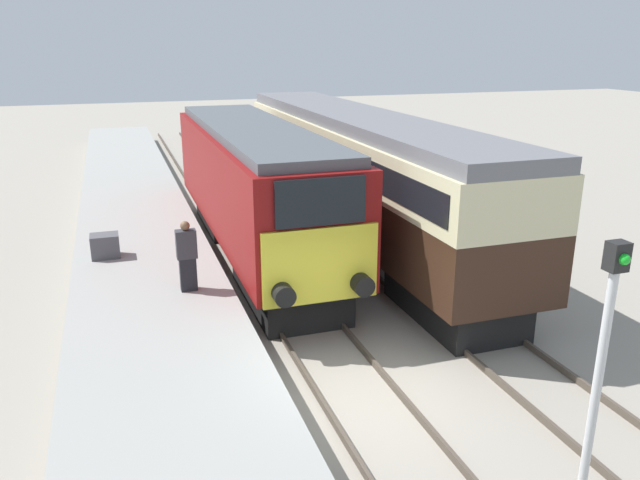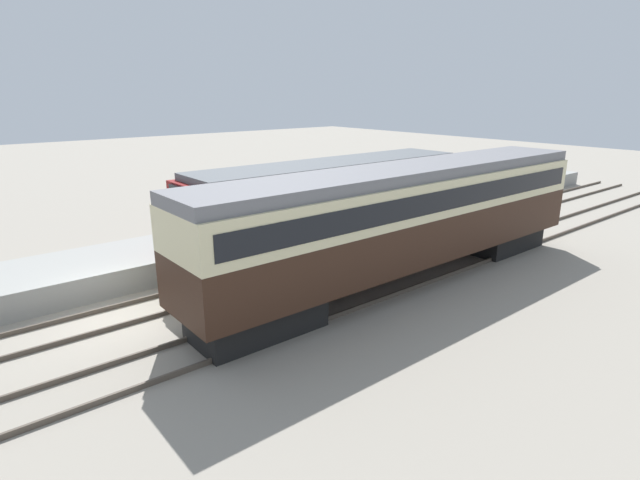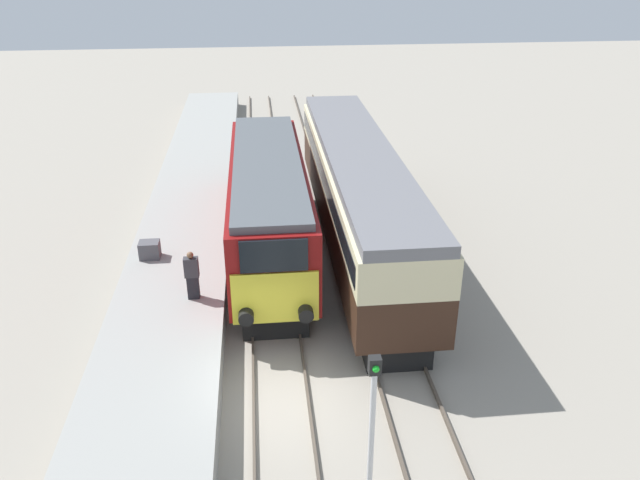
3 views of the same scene
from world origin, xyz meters
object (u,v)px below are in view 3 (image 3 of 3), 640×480
object	(u,v)px
passenger_carriage	(358,189)
luggage_crate	(150,250)
locomotive	(269,205)
person_on_platform	(192,275)
signal_post	(372,424)

from	to	relation	value
passenger_carriage	luggage_crate	xyz separation A→B (m)	(-7.63, -1.79, -1.27)
locomotive	passenger_carriage	xyz separation A→B (m)	(3.40, 0.47, 0.31)
passenger_carriage	luggage_crate	bearing A→B (deg)	-166.80
person_on_platform	signal_post	world-z (taller)	signal_post
person_on_platform	luggage_crate	size ratio (longest dim) A/B	2.28
locomotive	luggage_crate	distance (m)	4.54
passenger_carriage	person_on_platform	bearing A→B (deg)	-141.34
passenger_carriage	person_on_platform	world-z (taller)	passenger_carriage
passenger_carriage	locomotive	bearing A→B (deg)	-172.13
locomotive	signal_post	size ratio (longest dim) A/B	3.16
passenger_carriage	signal_post	world-z (taller)	passenger_carriage
signal_post	luggage_crate	xyz separation A→B (m)	(-5.93, 10.64, -1.16)
passenger_carriage	signal_post	size ratio (longest dim) A/B	4.20
luggage_crate	locomotive	bearing A→B (deg)	17.33
luggage_crate	passenger_carriage	bearing A→B (deg)	13.20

